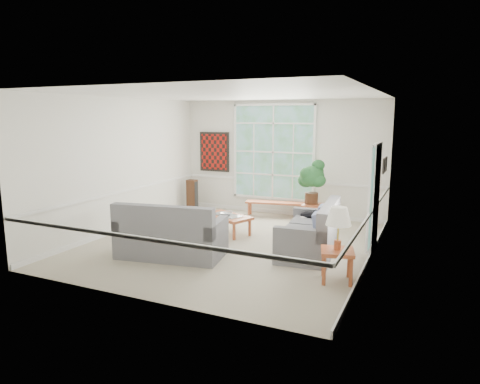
{
  "coord_description": "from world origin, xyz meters",
  "views": [
    {
      "loc": [
        3.68,
        -7.64,
        2.57
      ],
      "look_at": [
        0.1,
        0.2,
        1.05
      ],
      "focal_mm": 32.0,
      "sensor_mm": 36.0,
      "label": 1
    }
  ],
  "objects_px": {
    "coffee_table": "(227,224)",
    "side_table": "(337,265)",
    "loveseat_front": "(172,229)",
    "loveseat_right": "(309,228)",
    "end_table": "(314,214)"
  },
  "relations": [
    {
      "from": "loveseat_front",
      "to": "coffee_table",
      "type": "distance_m",
      "value": 1.85
    },
    {
      "from": "loveseat_right",
      "to": "coffee_table",
      "type": "bearing_deg",
      "value": 158.97
    },
    {
      "from": "end_table",
      "to": "coffee_table",
      "type": "bearing_deg",
      "value": -134.28
    },
    {
      "from": "coffee_table",
      "to": "side_table",
      "type": "distance_m",
      "value": 3.34
    },
    {
      "from": "loveseat_front",
      "to": "coffee_table",
      "type": "relative_size",
      "value": 1.71
    },
    {
      "from": "loveseat_right",
      "to": "end_table",
      "type": "distance_m",
      "value": 2.23
    },
    {
      "from": "coffee_table",
      "to": "side_table",
      "type": "height_order",
      "value": "side_table"
    },
    {
      "from": "loveseat_right",
      "to": "loveseat_front",
      "type": "xyz_separation_m",
      "value": [
        -2.28,
        -1.23,
        0.03
      ]
    },
    {
      "from": "end_table",
      "to": "side_table",
      "type": "relative_size",
      "value": 0.97
    },
    {
      "from": "end_table",
      "to": "loveseat_front",
      "type": "bearing_deg",
      "value": -117.92
    },
    {
      "from": "coffee_table",
      "to": "side_table",
      "type": "relative_size",
      "value": 2.17
    },
    {
      "from": "end_table",
      "to": "side_table",
      "type": "xyz_separation_m",
      "value": [
        1.27,
        -3.37,
        0.01
      ]
    },
    {
      "from": "coffee_table",
      "to": "loveseat_right",
      "type": "bearing_deg",
      "value": 5.84
    },
    {
      "from": "loveseat_front",
      "to": "coffee_table",
      "type": "xyz_separation_m",
      "value": [
        0.25,
        1.81,
        -0.31
      ]
    },
    {
      "from": "loveseat_right",
      "to": "side_table",
      "type": "relative_size",
      "value": 3.53
    }
  ]
}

